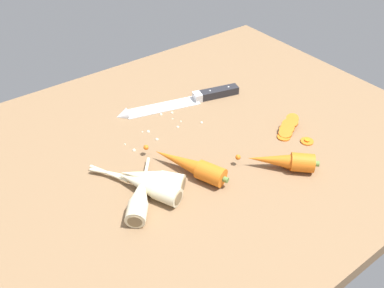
{
  "coord_description": "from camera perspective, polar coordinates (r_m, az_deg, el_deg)",
  "views": [
    {
      "loc": [
        -43.54,
        -60.96,
        60.46
      ],
      "look_at": [
        0.0,
        -2.0,
        1.5
      ],
      "focal_mm": 37.86,
      "sensor_mm": 36.0,
      "label": 1
    }
  ],
  "objects": [
    {
      "name": "carrot_slice_stray_mid",
      "position": [
        0.94,
        13.58,
        -2.45
      ],
      "size": [
        4.37,
        4.37,
        0.7
      ],
      "color": "orange",
      "rests_on": "ground_plane"
    },
    {
      "name": "parsnip_mid_right",
      "position": [
        0.85,
        -5.67,
        -4.81
      ],
      "size": [
        14.98,
        17.93,
        4.0
      ],
      "color": "beige",
      "rests_on": "ground_plane"
    },
    {
      "name": "parsnip_front",
      "position": [
        0.84,
        -6.25,
        -5.92
      ],
      "size": [
        11.6,
        21.02,
        4.0
      ],
      "color": "beige",
      "rests_on": "ground_plane"
    },
    {
      "name": "mince_crumbs",
      "position": [
        1.01,
        -4.41,
        2.17
      ],
      "size": [
        20.62,
        9.95,
        0.86
      ],
      "color": "beige",
      "rests_on": "ground_plane"
    },
    {
      "name": "ground_plane",
      "position": [
        0.98,
        -0.7,
        -1.01
      ],
      "size": [
        120.0,
        90.0,
        4.0
      ],
      "primitive_type": "cube",
      "color": "brown"
    },
    {
      "name": "whole_carrot_second",
      "position": [
        0.91,
        12.74,
        -2.35
      ],
      "size": [
        13.93,
        13.5,
        4.2
      ],
      "color": "orange",
      "rests_on": "ground_plane"
    },
    {
      "name": "carrot_slice_stack",
      "position": [
        1.03,
        13.34,
        2.24
      ],
      "size": [
        8.73,
        5.75,
        3.21
      ],
      "color": "orange",
      "rests_on": "ground_plane"
    },
    {
      "name": "chefs_knife",
      "position": [
        1.1,
        -2.04,
        5.88
      ],
      "size": [
        34.38,
        12.33,
        4.18
      ],
      "color": "silver",
      "rests_on": "ground_plane"
    },
    {
      "name": "carrot_slice_stray_near",
      "position": [
        1.01,
        15.91,
        0.45
      ],
      "size": [
        3.09,
        3.09,
        0.7
      ],
      "color": "orange",
      "rests_on": "ground_plane"
    },
    {
      "name": "whole_carrot",
      "position": [
        0.87,
        -0.18,
        -3.05
      ],
      "size": [
        10.37,
        20.21,
        4.2
      ],
      "color": "orange",
      "rests_on": "ground_plane"
    },
    {
      "name": "parsnip_mid_left",
      "position": [
        0.81,
        -7.38,
        -7.49
      ],
      "size": [
        13.79,
        16.21,
        4.0
      ],
      "color": "beige",
      "rests_on": "ground_plane"
    }
  ]
}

